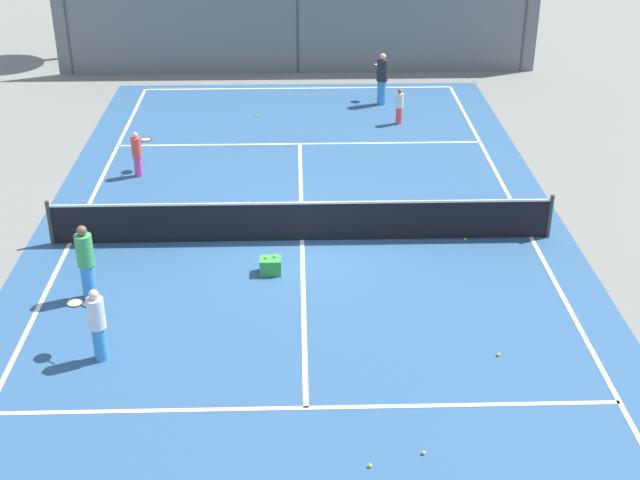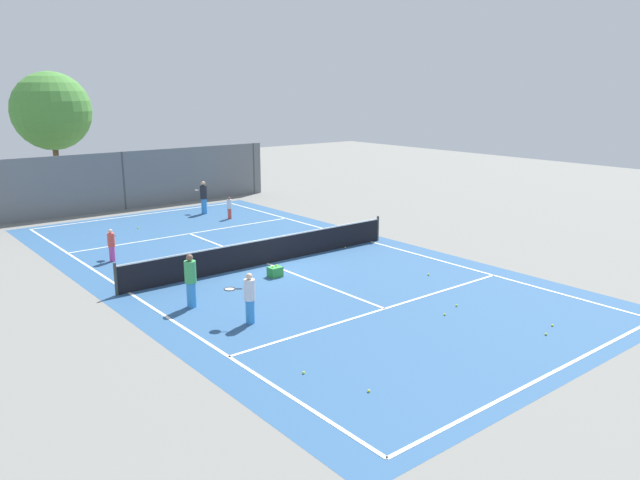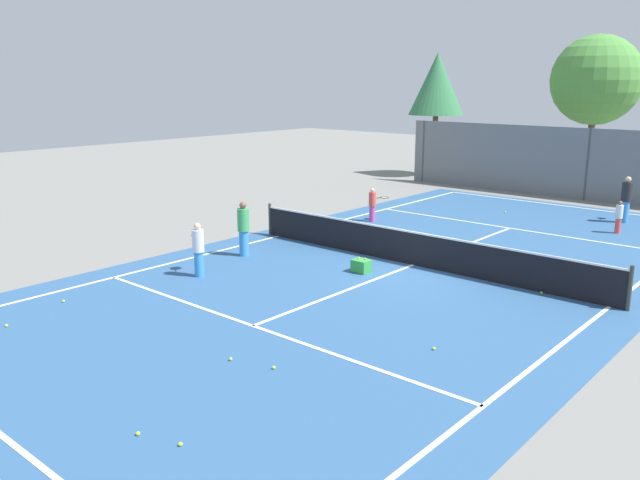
{
  "view_description": "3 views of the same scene",
  "coord_description": "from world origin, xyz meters",
  "px_view_note": "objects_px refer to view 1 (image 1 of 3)",
  "views": [
    {
      "loc": [
        -0.11,
        -18.6,
        9.54
      ],
      "look_at": [
        0.37,
        -1.92,
        0.98
      ],
      "focal_mm": 49.23,
      "sensor_mm": 36.0,
      "label": 1
    },
    {
      "loc": [
        -12.66,
        -18.93,
        6.57
      ],
      "look_at": [
        0.59,
        -2.51,
        1.33
      ],
      "focal_mm": 34.44,
      "sensor_mm": 36.0,
      "label": 2
    },
    {
      "loc": [
        9.82,
        -15.49,
        5.22
      ],
      "look_at": [
        -0.72,
        -3.32,
        1.25
      ],
      "focal_mm": 36.37,
      "sensor_mm": 36.0,
      "label": 3
    }
  ],
  "objects_px": {
    "ball_crate": "(271,266)",
    "tennis_ball_7": "(248,202)",
    "player_4": "(97,324)",
    "tennis_ball_3": "(341,212)",
    "tennis_ball_5": "(499,355)",
    "tennis_ball_6": "(424,453)",
    "player_0": "(382,78)",
    "tennis_ball_8": "(370,466)",
    "player_2": "(399,106)",
    "tennis_ball_2": "(257,116)",
    "player_1": "(86,261)",
    "tennis_ball_10": "(215,233)",
    "tennis_ball_0": "(465,239)",
    "player_3": "(137,153)"
  },
  "relations": [
    {
      "from": "player_0",
      "to": "tennis_ball_2",
      "type": "bearing_deg",
      "value": -164.16
    },
    {
      "from": "player_4",
      "to": "ball_crate",
      "type": "relative_size",
      "value": 3.17
    },
    {
      "from": "player_2",
      "to": "player_3",
      "type": "xyz_separation_m",
      "value": [
        -7.69,
        -4.06,
        0.08
      ]
    },
    {
      "from": "player_0",
      "to": "tennis_ball_3",
      "type": "xyz_separation_m",
      "value": [
        -1.81,
        -8.67,
        -0.87
      ]
    },
    {
      "from": "player_1",
      "to": "tennis_ball_10",
      "type": "xyz_separation_m",
      "value": [
        2.4,
        2.9,
        -0.83
      ]
    },
    {
      "from": "tennis_ball_5",
      "to": "tennis_ball_6",
      "type": "height_order",
      "value": "same"
    },
    {
      "from": "tennis_ball_6",
      "to": "tennis_ball_10",
      "type": "xyz_separation_m",
      "value": [
        -3.98,
        8.03,
        0.0
      ]
    },
    {
      "from": "player_4",
      "to": "tennis_ball_2",
      "type": "bearing_deg",
      "value": 79.94
    },
    {
      "from": "tennis_ball_8",
      "to": "player_0",
      "type": "bearing_deg",
      "value": 84.22
    },
    {
      "from": "player_1",
      "to": "tennis_ball_10",
      "type": "distance_m",
      "value": 3.86
    },
    {
      "from": "player_0",
      "to": "tennis_ball_6",
      "type": "bearing_deg",
      "value": -93.02
    },
    {
      "from": "player_4",
      "to": "tennis_ball_3",
      "type": "height_order",
      "value": "player_4"
    },
    {
      "from": "tennis_ball_3",
      "to": "tennis_ball_7",
      "type": "distance_m",
      "value": 2.48
    },
    {
      "from": "player_1",
      "to": "ball_crate",
      "type": "distance_m",
      "value": 3.96
    },
    {
      "from": "player_1",
      "to": "player_4",
      "type": "relative_size",
      "value": 1.12
    },
    {
      "from": "ball_crate",
      "to": "tennis_ball_3",
      "type": "relative_size",
      "value": 7.17
    },
    {
      "from": "ball_crate",
      "to": "tennis_ball_7",
      "type": "xyz_separation_m",
      "value": [
        -0.67,
        3.69,
        -0.15
      ]
    },
    {
      "from": "tennis_ball_5",
      "to": "ball_crate",
      "type": "bearing_deg",
      "value": 142.56
    },
    {
      "from": "ball_crate",
      "to": "tennis_ball_10",
      "type": "xyz_separation_m",
      "value": [
        -1.38,
        1.95,
        -0.15
      ]
    },
    {
      "from": "player_0",
      "to": "player_3",
      "type": "height_order",
      "value": "player_0"
    },
    {
      "from": "player_2",
      "to": "tennis_ball_7",
      "type": "xyz_separation_m",
      "value": [
        -4.58,
        -6.02,
        -0.56
      ]
    },
    {
      "from": "tennis_ball_0",
      "to": "tennis_ball_8",
      "type": "height_order",
      "value": "same"
    },
    {
      "from": "player_3",
      "to": "tennis_ball_2",
      "type": "xyz_separation_m",
      "value": [
        3.09,
        4.87,
        -0.64
      ]
    },
    {
      "from": "player_3",
      "to": "player_2",
      "type": "bearing_deg",
      "value": 27.81
    },
    {
      "from": "player_2",
      "to": "tennis_ball_6",
      "type": "relative_size",
      "value": 17.44
    },
    {
      "from": "player_4",
      "to": "player_3",
      "type": "bearing_deg",
      "value": 94.18
    },
    {
      "from": "ball_crate",
      "to": "tennis_ball_3",
      "type": "xyz_separation_m",
      "value": [
        1.73,
        3.06,
        -0.15
      ]
    },
    {
      "from": "tennis_ball_3",
      "to": "player_1",
      "type": "bearing_deg",
      "value": -144.0
    },
    {
      "from": "tennis_ball_3",
      "to": "tennis_ball_6",
      "type": "height_order",
      "value": "same"
    },
    {
      "from": "player_1",
      "to": "player_2",
      "type": "distance_m",
      "value": 13.16
    },
    {
      "from": "tennis_ball_0",
      "to": "tennis_ball_2",
      "type": "distance_m",
      "value": 10.52
    },
    {
      "from": "player_1",
      "to": "player_2",
      "type": "bearing_deg",
      "value": 54.17
    },
    {
      "from": "tennis_ball_6",
      "to": "player_2",
      "type": "bearing_deg",
      "value": 85.24
    },
    {
      "from": "tennis_ball_5",
      "to": "tennis_ball_8",
      "type": "bearing_deg",
      "value": -131.84
    },
    {
      "from": "tennis_ball_6",
      "to": "tennis_ball_7",
      "type": "distance_m",
      "value": 10.3
    },
    {
      "from": "tennis_ball_0",
      "to": "tennis_ball_3",
      "type": "distance_m",
      "value": 3.3
    },
    {
      "from": "player_0",
      "to": "tennis_ball_3",
      "type": "relative_size",
      "value": 26.62
    },
    {
      "from": "player_0",
      "to": "tennis_ball_0",
      "type": "bearing_deg",
      "value": -84.07
    },
    {
      "from": "player_4",
      "to": "ball_crate",
      "type": "bearing_deg",
      "value": 45.8
    },
    {
      "from": "tennis_ball_3",
      "to": "tennis_ball_5",
      "type": "bearing_deg",
      "value": -67.49
    },
    {
      "from": "tennis_ball_0",
      "to": "tennis_ball_10",
      "type": "distance_m",
      "value": 6.01
    },
    {
      "from": "player_1",
      "to": "tennis_ball_10",
      "type": "height_order",
      "value": "player_1"
    },
    {
      "from": "ball_crate",
      "to": "tennis_ball_6",
      "type": "xyz_separation_m",
      "value": [
        2.6,
        -6.08,
        -0.15
      ]
    },
    {
      "from": "player_2",
      "to": "tennis_ball_3",
      "type": "height_order",
      "value": "player_2"
    },
    {
      "from": "player_0",
      "to": "tennis_ball_2",
      "type": "xyz_separation_m",
      "value": [
        -4.22,
        -1.2,
        -0.87
      ]
    },
    {
      "from": "ball_crate",
      "to": "tennis_ball_7",
      "type": "relative_size",
      "value": 7.17
    },
    {
      "from": "tennis_ball_10",
      "to": "player_4",
      "type": "bearing_deg",
      "value": -108.63
    },
    {
      "from": "player_2",
      "to": "tennis_ball_0",
      "type": "xyz_separation_m",
      "value": [
        0.69,
        -8.28,
        -0.56
      ]
    },
    {
      "from": "tennis_ball_5",
      "to": "tennis_ball_10",
      "type": "distance_m",
      "value": 7.85
    },
    {
      "from": "tennis_ball_3",
      "to": "tennis_ball_10",
      "type": "xyz_separation_m",
      "value": [
        -3.11,
        -1.1,
        0.0
      ]
    }
  ]
}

